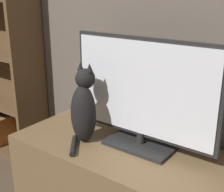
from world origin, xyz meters
TOP-DOWN VIEW (x-y plane):
  - tv_stand at (0.00, 0.90)m, footprint 1.18×0.56m
  - tv at (0.08, 0.97)m, footprint 0.81×0.22m
  - cat at (-0.19, 0.83)m, footprint 0.15×0.26m

SIDE VIEW (x-z plane):
  - tv_stand at x=0.00m, z-range 0.00..0.47m
  - cat at x=-0.19m, z-range 0.45..0.88m
  - tv at x=0.08m, z-range 0.47..1.05m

